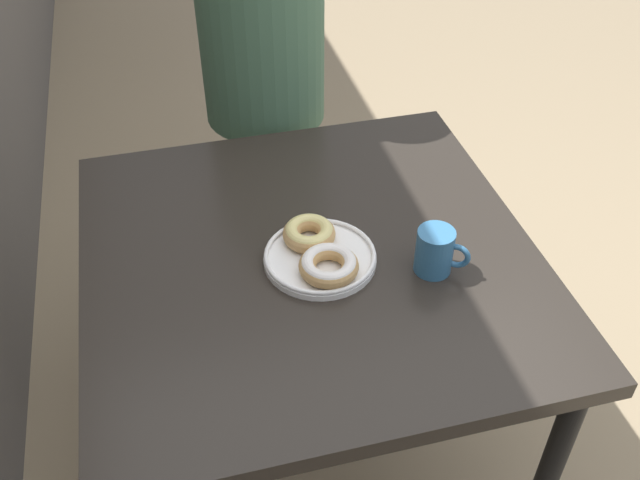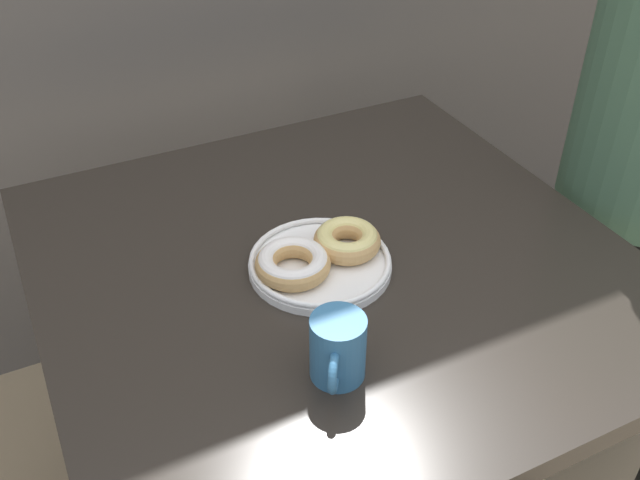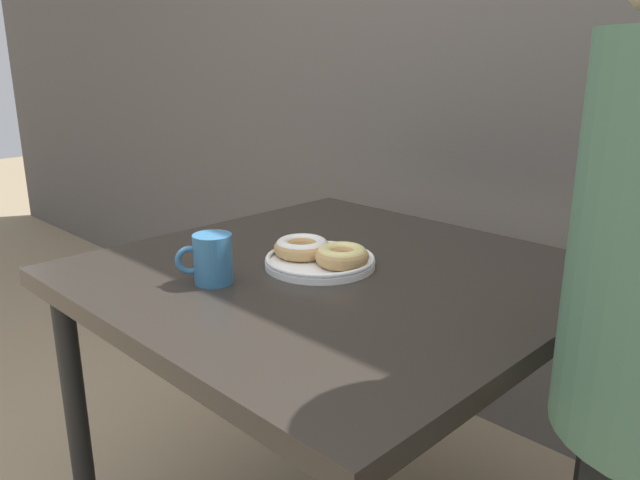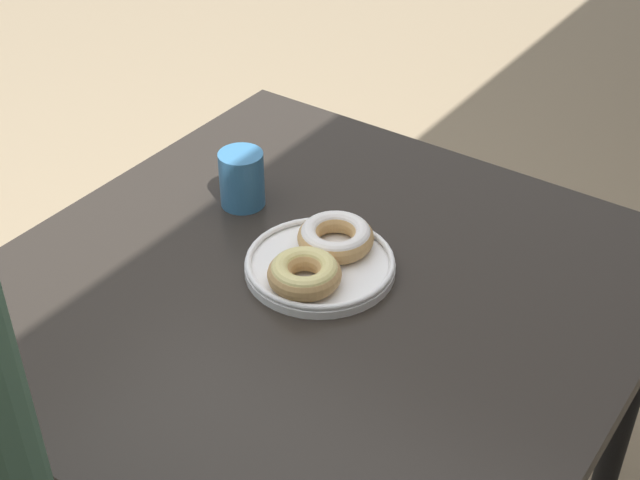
% 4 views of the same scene
% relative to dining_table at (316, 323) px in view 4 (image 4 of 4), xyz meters
% --- Properties ---
extents(dining_table, '(0.98, 0.97, 0.76)m').
position_rel_dining_table_xyz_m(dining_table, '(0.00, 0.00, 0.00)').
color(dining_table, '#28231E').
rests_on(dining_table, ground_plane).
extents(donut_plate, '(0.28, 0.24, 0.05)m').
position_rel_dining_table_xyz_m(donut_plate, '(-0.03, -0.01, 0.11)').
color(donut_plate, white).
rests_on(donut_plate, dining_table).
extents(coffee_mug, '(0.09, 0.11, 0.10)m').
position_rel_dining_table_xyz_m(coffee_mug, '(-0.12, -0.24, 0.13)').
color(coffee_mug, teal).
rests_on(coffee_mug, dining_table).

